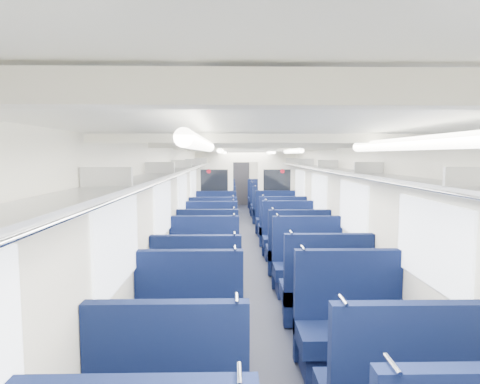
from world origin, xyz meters
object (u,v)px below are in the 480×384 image
object	(u,v)px
seat_12	(208,252)
seat_27	(262,199)
seat_22	(219,207)
seat_23	(266,207)
seat_15	(289,240)
seat_13	(297,253)
seat_26	(221,199)
seat_19	(276,221)
seat_20	(218,212)
seat_6	(188,334)
seat_17	(282,230)
bulkhead	(246,190)
seat_7	(351,333)
seat_18	(216,222)
seat_16	(213,231)
end_door	(241,182)
seat_24	(220,203)
seat_11	(308,269)
seat_21	(270,212)
seat_10	(204,269)
seat_9	(325,294)
seat_14	(211,241)
seat_25	(264,203)
seat_8	(198,297)

from	to	relation	value
seat_12	seat_27	xyz separation A→B (m)	(1.66, 8.93, 0.00)
seat_22	seat_23	distance (m)	1.66
seat_27	seat_15	bearing A→B (deg)	-90.00
seat_13	seat_26	size ratio (longest dim) A/B	1.00
seat_19	seat_20	bearing A→B (deg)	131.55
seat_19	seat_26	bearing A→B (deg)	106.87
seat_6	seat_17	world-z (taller)	same
bulkhead	seat_23	distance (m)	3.07
seat_7	seat_27	size ratio (longest dim) A/B	1.00
seat_13	seat_18	xyz separation A→B (m)	(-1.66, 3.51, 0.00)
seat_13	seat_16	world-z (taller)	same
seat_12	end_door	bearing A→B (deg)	85.36
seat_22	seat_24	size ratio (longest dim) A/B	1.00
bulkhead	seat_24	xyz separation A→B (m)	(-0.83, 3.87, -0.85)
seat_17	seat_7	bearing A→B (deg)	-90.00
seat_6	seat_11	world-z (taller)	same
seat_21	seat_23	distance (m)	1.25
seat_10	seat_12	world-z (taller)	same
end_door	seat_9	distance (m)	12.58
seat_9	seat_19	world-z (taller)	same
seat_7	seat_10	xyz separation A→B (m)	(-1.66, 2.35, 0.00)
seat_7	seat_27	world-z (taller)	same
seat_17	seat_15	bearing A→B (deg)	-90.00
end_door	seat_18	xyz separation A→B (m)	(-0.83, -6.82, -0.61)
seat_17	seat_18	distance (m)	2.04
seat_18	seat_21	world-z (taller)	same
seat_6	seat_19	distance (m)	7.14
seat_18	bulkhead	bearing A→B (deg)	26.27
seat_14	seat_22	bearing A→B (deg)	90.00
seat_25	seat_8	bearing A→B (deg)	-99.41
seat_7	seat_24	xyz separation A→B (m)	(-1.66, 11.14, 0.00)
seat_24	seat_25	size ratio (longest dim) A/B	1.00
seat_22	bulkhead	bearing A→B (deg)	-73.07
seat_9	seat_17	distance (m)	4.53
seat_15	seat_18	world-z (taller)	same
bulkhead	seat_8	world-z (taller)	bulkhead
seat_6	seat_21	distance (m)	9.01
seat_11	seat_19	distance (m)	4.64
seat_13	seat_27	size ratio (longest dim) A/B	1.00
seat_10	seat_23	distance (m)	7.94
seat_11	seat_13	size ratio (longest dim) A/B	1.00
seat_27	seat_25	bearing A→B (deg)	-90.00
seat_18	seat_22	xyz separation A→B (m)	(0.00, 3.14, 0.00)
seat_6	seat_13	size ratio (longest dim) A/B	1.00
seat_9	seat_17	xyz separation A→B (m)	(0.00, 4.53, 0.00)
seat_9	seat_21	size ratio (longest dim) A/B	1.00
seat_19	seat_27	xyz separation A→B (m)	(0.00, 5.44, 0.00)
seat_11	seat_15	world-z (taller)	same
seat_25	seat_26	bearing A→B (deg)	141.69
bulkhead	seat_12	xyz separation A→B (m)	(-0.83, -3.82, -0.85)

